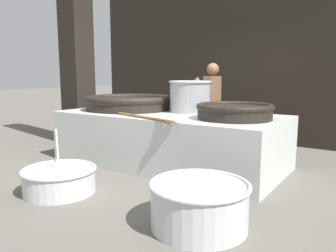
{
  "coord_description": "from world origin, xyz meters",
  "views": [
    {
      "loc": [
        2.89,
        -4.25,
        1.4
      ],
      "look_at": [
        0.0,
        0.0,
        0.61
      ],
      "focal_mm": 35.0,
      "sensor_mm": 36.0,
      "label": 1
    }
  ],
  "objects_px": {
    "giant_wok_near": "(129,102)",
    "giant_wok_far": "(235,111)",
    "cook": "(212,104)",
    "prep_bowl_vegetables": "(59,179)",
    "stock_pot": "(190,96)",
    "prep_bowl_meat": "(199,203)"
  },
  "relations": [
    {
      "from": "giant_wok_near",
      "to": "giant_wok_far",
      "type": "relative_size",
      "value": 1.43
    },
    {
      "from": "cook",
      "to": "prep_bowl_vegetables",
      "type": "height_order",
      "value": "cook"
    },
    {
      "from": "cook",
      "to": "giant_wok_far",
      "type": "bearing_deg",
      "value": 124.06
    },
    {
      "from": "stock_pot",
      "to": "prep_bowl_meat",
      "type": "bearing_deg",
      "value": -57.43
    },
    {
      "from": "prep_bowl_vegetables",
      "to": "stock_pot",
      "type": "bearing_deg",
      "value": 76.16
    },
    {
      "from": "giant_wok_near",
      "to": "prep_bowl_vegetables",
      "type": "xyz_separation_m",
      "value": [
        0.56,
        -1.93,
        -0.77
      ]
    },
    {
      "from": "giant_wok_near",
      "to": "prep_bowl_vegetables",
      "type": "distance_m",
      "value": 2.16
    },
    {
      "from": "giant_wok_near",
      "to": "cook",
      "type": "height_order",
      "value": "cook"
    },
    {
      "from": "giant_wok_near",
      "to": "stock_pot",
      "type": "distance_m",
      "value": 1.13
    },
    {
      "from": "giant_wok_near",
      "to": "cook",
      "type": "distance_m",
      "value": 1.54
    },
    {
      "from": "giant_wok_near",
      "to": "stock_pot",
      "type": "height_order",
      "value": "stock_pot"
    },
    {
      "from": "giant_wok_near",
      "to": "giant_wok_far",
      "type": "bearing_deg",
      "value": -4.01
    },
    {
      "from": "prep_bowl_vegetables",
      "to": "giant_wok_near",
      "type": "bearing_deg",
      "value": 106.11
    },
    {
      "from": "prep_bowl_vegetables",
      "to": "prep_bowl_meat",
      "type": "distance_m",
      "value": 1.85
    },
    {
      "from": "giant_wok_far",
      "to": "giant_wok_near",
      "type": "bearing_deg",
      "value": 175.99
    },
    {
      "from": "giant_wok_near",
      "to": "prep_bowl_vegetables",
      "type": "bearing_deg",
      "value": -73.89
    },
    {
      "from": "giant_wok_near",
      "to": "prep_bowl_meat",
      "type": "bearing_deg",
      "value": -36.81
    },
    {
      "from": "stock_pot",
      "to": "prep_bowl_vegetables",
      "type": "xyz_separation_m",
      "value": [
        -0.54,
        -2.18,
        -0.91
      ]
    },
    {
      "from": "cook",
      "to": "giant_wok_near",
      "type": "bearing_deg",
      "value": 43.85
    },
    {
      "from": "prep_bowl_vegetables",
      "to": "prep_bowl_meat",
      "type": "bearing_deg",
      "value": 4.18
    },
    {
      "from": "prep_bowl_meat",
      "to": "giant_wok_near",
      "type": "bearing_deg",
      "value": 143.19
    },
    {
      "from": "giant_wok_near",
      "to": "prep_bowl_meat",
      "type": "relative_size",
      "value": 1.6
    }
  ]
}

